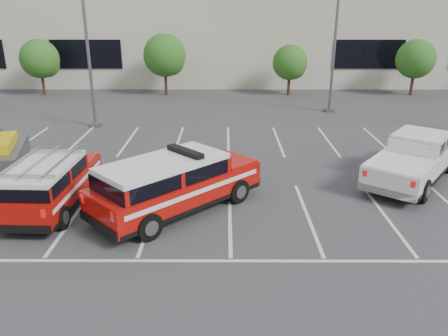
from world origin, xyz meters
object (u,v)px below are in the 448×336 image
at_px(fire_chief_suv, 175,187).
at_px(light_pole_mid, 336,33).
at_px(tree_right, 416,60).
at_px(ladder_suv, 51,187).
at_px(tree_mid_left, 166,57).
at_px(white_pickup, 414,162).
at_px(convention_building, 229,29).
at_px(tree_mid_right, 291,64).
at_px(tree_left, 41,60).
at_px(light_pole_left, 87,37).

bearing_deg(fire_chief_suv, light_pole_mid, 105.83).
relative_size(tree_right, ladder_suv, 0.85).
xyz_separation_m(tree_mid_left, white_pickup, (12.57, -18.63, -2.28)).
distance_m(tree_right, white_pickup, 20.15).
relative_size(convention_building, fire_chief_suv, 9.98).
bearing_deg(ladder_suv, tree_right, 46.98).
xyz_separation_m(tree_mid_left, light_pole_mid, (11.91, -6.05, 2.14)).
relative_size(tree_right, light_pole_mid, 0.43).
distance_m(tree_mid_right, ladder_suv, 24.34).
distance_m(convention_building, tree_mid_left, 11.19).
relative_size(convention_building, tree_mid_left, 12.38).
relative_size(tree_left, light_pole_mid, 0.43).
bearing_deg(ladder_suv, tree_mid_left, 88.18).
height_order(tree_mid_left, light_pole_mid, light_pole_mid).
distance_m(convention_building, tree_mid_right, 11.20).
bearing_deg(light_pole_mid, convention_building, 113.26).
relative_size(tree_left, white_pickup, 0.71).
relative_size(tree_mid_left, tree_mid_right, 1.21).
bearing_deg(fire_chief_suv, light_pole_left, 163.36).
distance_m(tree_left, tree_mid_left, 10.00).
bearing_deg(light_pole_mid, light_pole_left, -165.07).
bearing_deg(light_pole_left, tree_right, 23.51).
height_order(light_pole_mid, fire_chief_suv, light_pole_mid).
distance_m(light_pole_mid, ladder_suv, 20.82).
height_order(tree_left, tree_mid_right, tree_left).
xyz_separation_m(tree_right, light_pole_mid, (-8.09, -6.05, 2.41)).
height_order(convention_building, tree_mid_right, convention_building).
relative_size(tree_mid_right, ladder_suv, 0.77).
distance_m(convention_building, fire_chief_suv, 31.73).
bearing_deg(tree_right, fire_chief_suv, -128.21).
relative_size(light_pole_left, fire_chief_suv, 1.70).
height_order(convention_building, tree_left, convention_building).
xyz_separation_m(convention_building, tree_mid_left, (-5.09, -9.82, -1.68)).
relative_size(tree_left, fire_chief_suv, 0.73).
distance_m(white_pickup, ladder_suv, 14.28).
bearing_deg(tree_mid_right, light_pole_left, -142.50).
distance_m(tree_left, tree_mid_right, 20.00).
xyz_separation_m(tree_mid_right, fire_chief_suv, (-7.02, -21.61, -1.61)).
bearing_deg(tree_mid_right, white_pickup, -82.15).
xyz_separation_m(convention_building, white_pickup, (7.48, -28.44, -3.96)).
distance_m(tree_left, ladder_suv, 23.15).
bearing_deg(fire_chief_suv, ladder_suv, -136.94).
height_order(tree_mid_left, fire_chief_suv, tree_mid_left).
bearing_deg(convention_building, tree_mid_right, -63.43).
relative_size(tree_mid_right, fire_chief_suv, 0.66).
height_order(tree_mid_right, light_pole_left, light_pole_left).
bearing_deg(tree_left, ladder_suv, -68.21).
bearing_deg(light_pole_mid, ladder_suv, -130.97).
relative_size(tree_right, fire_chief_suv, 0.73).
bearing_deg(convention_building, tree_mid_left, -117.40).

